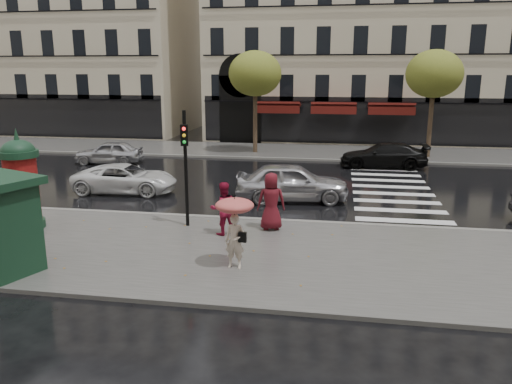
% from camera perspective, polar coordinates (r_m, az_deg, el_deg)
% --- Properties ---
extents(ground, '(160.00, 160.00, 0.00)m').
position_cam_1_polar(ground, '(15.74, -3.92, -6.50)').
color(ground, black).
rests_on(ground, ground).
extents(near_sidewalk, '(90.00, 7.00, 0.12)m').
position_cam_1_polar(near_sidewalk, '(15.27, -4.36, -6.93)').
color(near_sidewalk, '#474744').
rests_on(near_sidewalk, ground).
extents(far_sidewalk, '(90.00, 6.00, 0.12)m').
position_cam_1_polar(far_sidewalk, '(33.96, 3.53, 4.67)').
color(far_sidewalk, '#474744').
rests_on(far_sidewalk, ground).
extents(near_kerb, '(90.00, 0.25, 0.14)m').
position_cam_1_polar(near_kerb, '(18.49, -1.77, -3.11)').
color(near_kerb, slate).
rests_on(near_kerb, ground).
extents(far_kerb, '(90.00, 0.25, 0.14)m').
position_cam_1_polar(far_kerb, '(31.02, 2.94, 3.82)').
color(far_kerb, slate).
rests_on(far_kerb, ground).
extents(zebra_crossing, '(3.60, 11.75, 0.01)m').
position_cam_1_polar(zebra_crossing, '(24.68, 15.13, 0.59)').
color(zebra_crossing, silver).
rests_on(zebra_crossing, ground).
extents(bldg_far_left, '(24.00, 14.00, 22.90)m').
position_cam_1_polar(bldg_far_left, '(51.48, -21.50, 19.47)').
color(bldg_far_left, '#B7A88C').
rests_on(bldg_far_left, ground).
extents(tree_far_left, '(3.40, 3.40, 6.64)m').
position_cam_1_polar(tree_far_left, '(32.81, -0.10, 13.34)').
color(tree_far_left, '#38281C').
rests_on(tree_far_left, ground).
extents(tree_far_right, '(3.40, 3.40, 6.64)m').
position_cam_1_polar(tree_far_right, '(32.81, 19.70, 12.56)').
color(tree_far_right, '#38281C').
rests_on(tree_far_right, ground).
extents(woman_umbrella, '(1.06, 1.06, 2.03)m').
position_cam_1_polar(woman_umbrella, '(13.56, -2.44, -3.34)').
color(woman_umbrella, beige).
rests_on(woman_umbrella, near_sidewalk).
extents(woman_red, '(1.08, 1.01, 1.78)m').
position_cam_1_polar(woman_red, '(16.46, -3.78, -1.89)').
color(woman_red, maroon).
rests_on(woman_red, near_sidewalk).
extents(man_burgundy, '(1.08, 0.82, 1.97)m').
position_cam_1_polar(man_burgundy, '(16.92, 1.75, -1.08)').
color(man_burgundy, '#571119').
rests_on(man_burgundy, near_sidewalk).
extents(morris_column, '(1.29, 1.29, 3.46)m').
position_cam_1_polar(morris_column, '(18.70, -25.24, 1.14)').
color(morris_column, '#13321F').
rests_on(morris_column, near_sidewalk).
extents(traffic_light, '(0.29, 0.39, 4.02)m').
position_cam_1_polar(traffic_light, '(17.12, -8.08, 3.93)').
color(traffic_light, black).
rests_on(traffic_light, near_sidewalk).
extents(car_silver, '(4.99, 2.53, 1.63)m').
position_cam_1_polar(car_silver, '(21.21, 4.13, 1.15)').
color(car_silver, '#BABABF').
rests_on(car_silver, ground).
extents(car_white, '(4.74, 2.40, 1.28)m').
position_cam_1_polar(car_white, '(23.40, -14.71, 1.50)').
color(car_white, silver).
rests_on(car_white, ground).
extents(car_black, '(4.87, 2.03, 1.41)m').
position_cam_1_polar(car_black, '(29.33, 14.37, 4.08)').
color(car_black, black).
rests_on(car_black, ground).
extents(car_far_silver, '(4.13, 2.12, 1.35)m').
position_cam_1_polar(car_far_silver, '(30.90, -16.46, 4.37)').
color(car_far_silver, '#B1B1B6').
rests_on(car_far_silver, ground).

